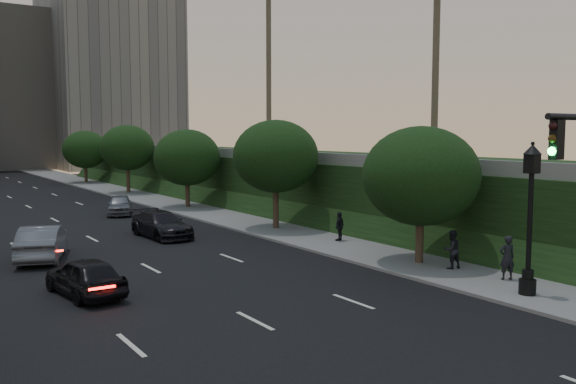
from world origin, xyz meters
TOP-DOWN VIEW (x-y plane):
  - ground at (0.00, 0.00)m, footprint 160.00×160.00m
  - road_surface at (0.00, 30.00)m, footprint 16.00×140.00m
  - sidewalk_right at (10.25, 30.00)m, footprint 4.50×140.00m
  - embankment at (22.00, 28.00)m, footprint 18.00×90.00m
  - parapet_wall at (13.50, 28.00)m, footprint 0.35×90.00m
  - office_block_right at (24.00, 96.00)m, footprint 20.00×22.00m
  - tree_right_a at (10.30, 8.00)m, footprint 5.20×5.20m
  - tree_right_b at (10.30, 20.00)m, footprint 5.20×5.20m
  - tree_right_c at (10.30, 33.00)m, footprint 5.20×5.20m
  - tree_right_d at (10.30, 47.00)m, footprint 5.20×5.20m
  - tree_right_e at (10.30, 62.00)m, footprint 5.20×5.20m
  - street_lamp at (9.53, 1.94)m, footprint 0.64×0.64m
  - sedan_near_left at (-3.60, 11.04)m, footprint 2.25×4.43m
  - sedan_mid_left at (-3.53, 18.56)m, footprint 3.32×5.30m
  - sedan_near_right at (3.47, 21.39)m, footprint 2.33×5.18m
  - sedan_far_right at (4.61, 32.22)m, footprint 3.06×4.60m
  - pedestrian_a at (10.79, 3.76)m, footprint 0.76×0.64m
  - pedestrian_b at (10.49, 6.31)m, footprint 0.90×0.76m
  - pedestrian_c at (10.75, 14.30)m, footprint 0.99×0.76m

SIDE VIEW (x-z plane):
  - ground at x=0.00m, z-range 0.00..0.00m
  - road_surface at x=0.00m, z-range 0.00..0.02m
  - sidewalk_right at x=10.25m, z-range 0.00..0.15m
  - sedan_near_left at x=-3.60m, z-range 0.00..1.44m
  - sedan_far_right at x=4.61m, z-range 0.00..1.45m
  - sedan_near_right at x=3.47m, z-range 0.00..1.47m
  - sedan_mid_left at x=-3.53m, z-range 0.00..1.65m
  - pedestrian_c at x=10.75m, z-range 0.15..1.72m
  - pedestrian_b at x=10.49m, z-range 0.15..1.81m
  - pedestrian_a at x=10.79m, z-range 0.15..1.91m
  - embankment at x=22.00m, z-range 0.00..4.00m
  - street_lamp at x=9.53m, z-range -0.18..5.44m
  - tree_right_a at x=10.30m, z-range 0.90..7.14m
  - tree_right_c at x=10.30m, z-range 0.90..7.14m
  - tree_right_e at x=10.30m, z-range 0.90..7.14m
  - parapet_wall at x=13.50m, z-range 4.00..4.70m
  - tree_right_b at x=10.30m, z-range 1.15..7.88m
  - tree_right_d at x=10.30m, z-range 1.15..7.88m
  - office_block_right at x=24.00m, z-range 0.00..36.00m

